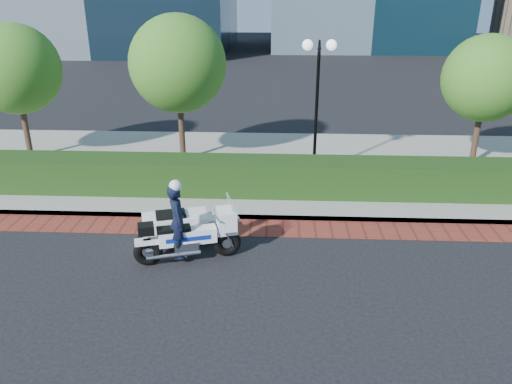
{
  "coord_description": "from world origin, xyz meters",
  "views": [
    {
      "loc": [
        -0.14,
        -10.06,
        5.81
      ],
      "look_at": [
        -0.7,
        1.53,
        1.0
      ],
      "focal_mm": 35.0,
      "sensor_mm": 36.0,
      "label": 1
    }
  ],
  "objects_px": {
    "lamppost": "(317,87)",
    "tree_b": "(178,64)",
    "tree_a": "(15,69)",
    "police_motorcycle": "(181,227)",
    "tree_c": "(486,78)"
  },
  "relations": [
    {
      "from": "tree_a",
      "to": "tree_c",
      "type": "xyz_separation_m",
      "value": [
        15.5,
        -0.0,
        -0.18
      ]
    },
    {
      "from": "tree_a",
      "to": "tree_c",
      "type": "distance_m",
      "value": 15.5
    },
    {
      "from": "tree_c",
      "to": "police_motorcycle",
      "type": "height_order",
      "value": "tree_c"
    },
    {
      "from": "tree_a",
      "to": "police_motorcycle",
      "type": "distance_m",
      "value": 9.57
    },
    {
      "from": "lamppost",
      "to": "tree_c",
      "type": "relative_size",
      "value": 0.98
    },
    {
      "from": "tree_c",
      "to": "lamppost",
      "type": "bearing_deg",
      "value": -166.7
    },
    {
      "from": "tree_b",
      "to": "police_motorcycle",
      "type": "distance_m",
      "value": 7.05
    },
    {
      "from": "lamppost",
      "to": "tree_b",
      "type": "relative_size",
      "value": 0.86
    },
    {
      "from": "lamppost",
      "to": "tree_a",
      "type": "distance_m",
      "value": 10.09
    },
    {
      "from": "tree_b",
      "to": "tree_c",
      "type": "bearing_deg",
      "value": -0.0
    },
    {
      "from": "police_motorcycle",
      "to": "tree_a",
      "type": "bearing_deg",
      "value": 119.79
    },
    {
      "from": "tree_a",
      "to": "tree_b",
      "type": "bearing_deg",
      "value": 0.0
    },
    {
      "from": "lamppost",
      "to": "police_motorcycle",
      "type": "distance_m",
      "value": 6.5
    },
    {
      "from": "tree_a",
      "to": "tree_b",
      "type": "xyz_separation_m",
      "value": [
        5.5,
        0.0,
        0.21
      ]
    },
    {
      "from": "tree_c",
      "to": "police_motorcycle",
      "type": "bearing_deg",
      "value": -144.18
    }
  ]
}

